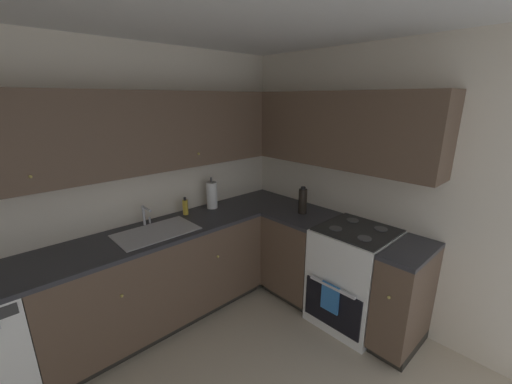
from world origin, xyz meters
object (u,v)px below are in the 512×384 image
(oil_bottle, at_px, (303,201))
(soap_bottle, at_px, (185,207))
(oven_range, at_px, (353,276))
(paper_towel_roll, at_px, (212,195))

(oil_bottle, bearing_deg, soap_bottle, 138.71)
(soap_bottle, xyz_separation_m, oil_bottle, (0.87, -0.77, 0.05))
(soap_bottle, distance_m, oil_bottle, 1.16)
(oven_range, relative_size, paper_towel_roll, 3.15)
(paper_towel_roll, bearing_deg, soap_bottle, 176.27)
(paper_towel_roll, bearing_deg, oven_range, -66.66)
(oven_range, xyz_separation_m, soap_bottle, (-0.89, 1.37, 0.53))
(oven_range, xyz_separation_m, paper_towel_roll, (-0.58, 1.35, 0.59))
(soap_bottle, relative_size, oil_bottle, 0.65)
(paper_towel_roll, height_order, oil_bottle, paper_towel_roll)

